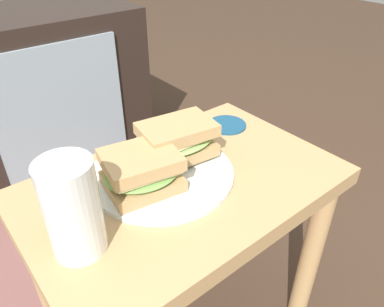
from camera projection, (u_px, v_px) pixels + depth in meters
The scene contains 8 objects.
side_table at pixel (184, 218), 0.71m from camera, with size 0.56×0.36×0.46m.
tv_cabinet at pixel (6, 100), 1.32m from camera, with size 0.96×0.46×0.58m.
area_rug at pixel (38, 254), 1.10m from camera, with size 1.08×0.62×0.01m.
plate at pixel (161, 173), 0.66m from camera, with size 0.26×0.26×0.01m, color silver.
sandwich_front at pixel (142, 171), 0.61m from camera, with size 0.14×0.13×0.07m.
sandwich_back at pixel (177, 140), 0.68m from camera, with size 0.15×0.11×0.07m.
beer_glass at pixel (73, 210), 0.49m from camera, with size 0.08×0.08×0.15m.
coaster at pixel (227, 125), 0.82m from camera, with size 0.09×0.09×0.01m, color navy.
Camera 1 is at (-0.32, -0.41, 0.86)m, focal length 34.42 mm.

